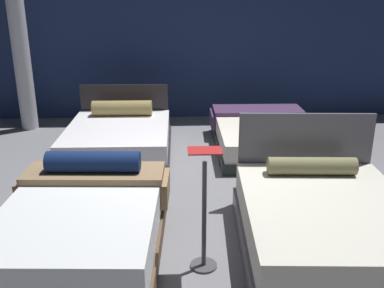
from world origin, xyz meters
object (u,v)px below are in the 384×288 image
Objects in this scene: bed_0 at (82,228)px; support_pillar at (18,29)px; bed_1 at (325,224)px; price_sign at (204,224)px; bed_2 at (119,137)px; bed_3 at (264,136)px.

bed_0 is 4.73m from support_pillar.
bed_0 is at bearing -177.29° from bed_1.
price_sign is (-1.15, -0.21, 0.16)m from bed_1.
bed_2 is at bearing -36.65° from support_pillar.
support_pillar is at bearing 143.94° from bed_2.
bed_0 is 3.65m from bed_3.
bed_2 is 2.67m from support_pillar.
bed_2 is at bearing -178.33° from bed_3.
bed_1 is 2.88m from bed_3.
bed_2 is at bearing 131.47° from bed_1.
bed_3 is 1.92× the size of price_sign.
price_sign is at bearing -69.78° from bed_2.
bed_1 is 1.88× the size of price_sign.
bed_1 is at bearing -46.10° from support_pillar.
bed_3 is at bearing 69.29° from price_sign.
bed_1 is (2.26, -0.02, -0.01)m from bed_0.
bed_3 is (2.26, 0.03, -0.02)m from bed_2.
bed_1 is at bearing 2.44° from bed_0.
bed_2 is 2.26m from bed_3.
price_sign reaches higher than bed_0.
bed_3 is at bearing 54.48° from bed_0.
bed_0 is at bearing -127.56° from bed_3.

